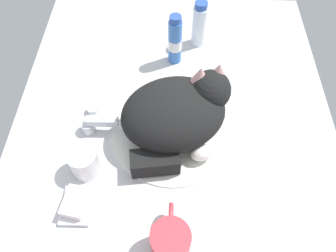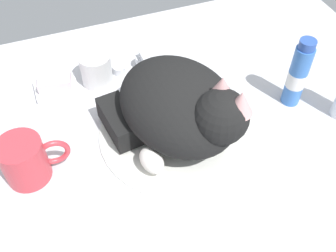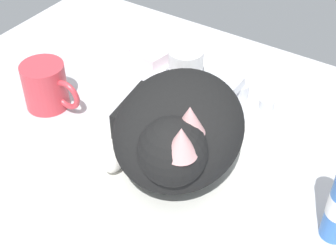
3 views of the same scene
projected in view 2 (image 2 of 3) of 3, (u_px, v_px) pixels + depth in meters
The scene contains 9 objects.
ground_plane at pixel (177, 138), 79.29cm from camera, with size 110.00×82.50×3.00cm, color silver.
sink_basin at pixel (177, 131), 77.83cm from camera, with size 30.64×30.64×0.88cm, color silver.
faucet at pixel (145, 63), 88.89cm from camera, with size 14.25×9.61×5.08cm.
cat at pixel (182, 107), 71.35cm from camera, with size 26.66×29.46×16.96cm.
coffee_mug at pixel (26, 161), 68.28cm from camera, with size 11.97×7.87×8.57cm.
rinse_cup at pixel (96, 69), 85.27cm from camera, with size 6.67×6.67×7.14cm.
soap_dish at pixel (56, 88), 85.80cm from camera, with size 9.00×6.40×1.20cm, color white.
soap_bar at pixel (55, 82), 84.46cm from camera, with size 6.82×4.65×2.39cm, color silver.
toothpaste_bottle at pixel (299, 76), 78.42cm from camera, with size 3.85×3.85×15.46cm.
Camera 2 is at (-19.48, -46.78, 59.55)cm, focal length 42.49 mm.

